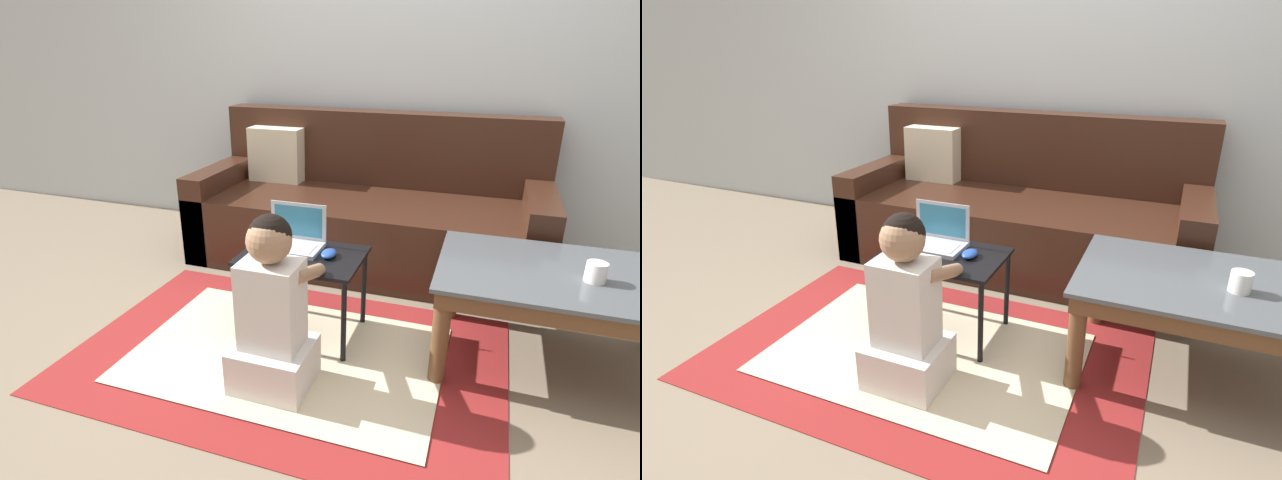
# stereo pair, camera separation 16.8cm
# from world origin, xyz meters

# --- Properties ---
(ground_plane) EXTENTS (16.00, 16.00, 0.00)m
(ground_plane) POSITION_xyz_m (0.00, 0.00, 0.00)
(ground_plane) COLOR #7F705B
(wall_back) EXTENTS (9.00, 0.06, 2.50)m
(wall_back) POSITION_xyz_m (0.00, 1.51, 1.25)
(wall_back) COLOR silver
(wall_back) RESTS_ON ground_plane
(area_rug) EXTENTS (1.89, 1.25, 0.01)m
(area_rug) POSITION_xyz_m (-0.14, -0.16, 0.00)
(area_rug) COLOR maroon
(area_rug) RESTS_ON ground_plane
(couch) EXTENTS (2.13, 0.88, 0.90)m
(couch) POSITION_xyz_m (-0.08, 1.05, 0.30)
(couch) COLOR #381E14
(couch) RESTS_ON ground_plane
(coffee_table) EXTENTS (1.02, 0.67, 0.45)m
(coffee_table) POSITION_xyz_m (0.98, 0.16, 0.38)
(coffee_table) COLOR #4C5156
(coffee_table) RESTS_ON ground_plane
(laptop_desk) EXTENTS (0.55, 0.39, 0.41)m
(laptop_desk) POSITION_xyz_m (-0.14, 0.05, 0.36)
(laptop_desk) COLOR black
(laptop_desk) RESTS_ON ground_plane
(laptop) EXTENTS (0.28, 0.19, 0.20)m
(laptop) POSITION_xyz_m (-0.20, 0.11, 0.45)
(laptop) COLOR #B7BCC6
(laptop) RESTS_ON laptop_desk
(computer_mouse) EXTENTS (0.07, 0.10, 0.03)m
(computer_mouse) POSITION_xyz_m (-0.01, 0.06, 0.43)
(computer_mouse) COLOR #234CB2
(computer_mouse) RESTS_ON laptop_desk
(person_seated) EXTENTS (0.31, 0.41, 0.74)m
(person_seated) POSITION_xyz_m (-0.11, -0.36, 0.33)
(person_seated) COLOR silver
(person_seated) RESTS_ON ground_plane
(cup_on_table) EXTENTS (0.08, 0.08, 0.08)m
(cup_on_table) POSITION_xyz_m (1.07, 0.10, 0.49)
(cup_on_table) COLOR white
(cup_on_table) RESTS_ON coffee_table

